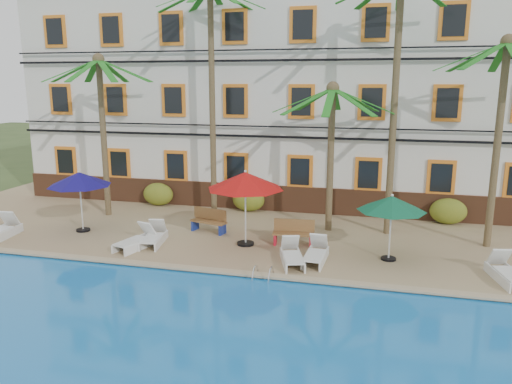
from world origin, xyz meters
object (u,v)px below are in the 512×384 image
(palm_b, at_px, (212,72))
(palm_d, at_px, (396,72))
(lounger_d, at_px, (292,256))
(lounger_a, at_px, (0,230))
(lounger_b, at_px, (137,240))
(bench_right, at_px, (293,232))
(umbrella_red, at_px, (245,181))
(palm_c, at_px, (331,133))
(lounger_c, at_px, (154,237))
(bench_left, at_px, (210,220))
(palm_e, at_px, (501,112))
(lounger_f, at_px, (507,272))
(pool_ladder, at_px, (263,277))
(umbrella_blue, at_px, (79,179))
(lounger_e, at_px, (316,254))
(umbrella_green, at_px, (392,204))
(palm_a, at_px, (102,111))

(palm_b, bearing_deg, palm_d, -8.17)
(lounger_d, bearing_deg, lounger_a, -179.88)
(lounger_b, relative_size, bench_right, 1.25)
(lounger_a, bearing_deg, lounger_b, 2.46)
(umbrella_red, height_order, lounger_a, umbrella_red)
(palm_c, xyz_separation_m, lounger_c, (-6.05, -3.34, -3.64))
(lounger_d, relative_size, bench_left, 1.21)
(palm_e, xyz_separation_m, lounger_f, (-0.06, -3.35, -4.55))
(lounger_a, height_order, pool_ladder, lounger_a)
(umbrella_blue, distance_m, lounger_a, 3.50)
(palm_d, height_order, lounger_b, palm_d)
(umbrella_blue, distance_m, lounger_d, 9.10)
(palm_d, distance_m, palm_e, 3.86)
(lounger_c, distance_m, bench_left, 2.45)
(palm_c, height_order, bench_left, palm_c)
(lounger_d, distance_m, lounger_e, 0.82)
(palm_c, bearing_deg, lounger_d, -100.31)
(palm_c, bearing_deg, bench_right, -115.97)
(lounger_d, bearing_deg, umbrella_green, 20.43)
(bench_right, bearing_deg, lounger_e, -56.60)
(lounger_a, height_order, lounger_d, lounger_a)
(umbrella_red, relative_size, umbrella_green, 1.23)
(palm_d, xyz_separation_m, bench_right, (-3.35, -2.28, -5.74))
(palm_c, height_order, pool_ladder, palm_c)
(lounger_b, bearing_deg, lounger_f, -0.37)
(palm_c, height_order, palm_d, palm_d)
(palm_b, height_order, bench_left, palm_b)
(palm_a, xyz_separation_m, lounger_c, (3.79, -3.28, -4.33))
(palm_a, xyz_separation_m, lounger_a, (-2.24, -4.07, -4.30))
(palm_d, bearing_deg, lounger_c, -157.47)
(umbrella_blue, bearing_deg, bench_right, 2.64)
(umbrella_blue, bearing_deg, palm_c, 15.03)
(palm_a, bearing_deg, umbrella_red, -19.84)
(palm_a, bearing_deg, bench_right, -13.43)
(lounger_f, height_order, bench_right, bench_right)
(palm_d, relative_size, lounger_e, 5.44)
(palm_a, bearing_deg, umbrella_green, -13.39)
(palm_c, relative_size, lounger_f, 3.05)
(palm_e, height_order, lounger_e, palm_e)
(palm_d, bearing_deg, lounger_e, -120.96)
(palm_e, bearing_deg, lounger_e, -151.95)
(umbrella_red, height_order, pool_ladder, umbrella_red)
(umbrella_blue, relative_size, bench_right, 1.61)
(palm_a, distance_m, pool_ladder, 11.05)
(umbrella_blue, distance_m, umbrella_green, 11.87)
(umbrella_red, relative_size, lounger_a, 1.36)
(umbrella_green, xyz_separation_m, lounger_d, (-3.09, -1.15, -1.66))
(palm_b, distance_m, lounger_b, 7.94)
(palm_a, bearing_deg, palm_c, 0.40)
(umbrella_green, bearing_deg, lounger_a, -175.34)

